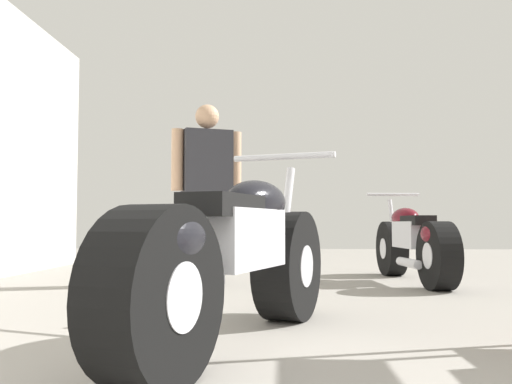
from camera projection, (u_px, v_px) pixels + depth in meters
name	position (u px, v px, depth m)	size (l,w,h in m)	color
ground_plane	(252.00, 304.00, 3.94)	(16.85, 16.85, 0.00)	gray
motorcycle_maroon_cruiser	(235.00, 259.00, 2.60)	(0.97, 2.08, 0.99)	black
motorcycle_black_naked	(413.00, 243.00, 5.40)	(0.58, 1.95, 0.91)	black
mechanic_in_blue	(207.00, 182.00, 5.30)	(0.68, 0.40, 1.72)	#4C4C4C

